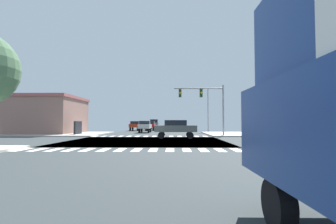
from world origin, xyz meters
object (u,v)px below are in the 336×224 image
at_px(pickup_outer_1, 154,124).
at_px(street_lamp, 206,105).
at_px(sedan_farside_2, 176,128).
at_px(sedan_middle_5, 135,125).
at_px(sedan_nearside_1, 150,125).
at_px(sedan_trailing_4, 142,124).
at_px(gas_station_sign, 326,59).
at_px(traffic_signal_mast, 204,99).
at_px(bank_building, 37,115).
at_px(sedan_leading_3, 145,126).

bearing_deg(pickup_outer_1, street_lamp, 118.03).
height_order(sedan_farside_2, sedan_middle_5, same).
bearing_deg(pickup_outer_1, sedan_nearside_1, 90.00).
xyz_separation_m(street_lamp, sedan_nearside_1, (-10.07, 8.16, -3.34)).
bearing_deg(sedan_trailing_4, pickup_outer_1, 163.73).
relative_size(gas_station_sign, sedan_middle_5, 1.77).
xyz_separation_m(traffic_signal_mast, bank_building, (-23.32, 6.01, -1.81)).
height_order(traffic_signal_mast, sedan_farside_2, traffic_signal_mast).
relative_size(bank_building, sedan_farside_2, 3.17).
distance_m(gas_station_sign, bank_building, 35.72).
bearing_deg(sedan_trailing_4, bank_building, 64.67).
bearing_deg(traffic_signal_mast, sedan_leading_3, 128.03).
xyz_separation_m(gas_station_sign, bank_building, (-28.28, 21.68, -2.57)).
relative_size(sedan_nearside_1, sedan_farside_2, 1.00).
bearing_deg(pickup_outer_1, gas_station_sign, 105.69).
bearing_deg(pickup_outer_1, sedan_leading_3, 90.00).
distance_m(sedan_nearside_1, sedan_leading_3, 9.78).
xyz_separation_m(gas_station_sign, sedan_nearside_1, (-13.08, 35.82, -4.13)).
bearing_deg(bank_building, sedan_middle_5, 48.47).
height_order(sedan_farside_2, sedan_trailing_4, same).
bearing_deg(bank_building, pickup_outer_1, 58.59).
relative_size(sedan_trailing_4, pickup_outer_1, 0.84).
bearing_deg(street_lamp, sedan_nearside_1, 140.98).
bearing_deg(sedan_middle_5, bank_building, 48.47).
xyz_separation_m(sedan_nearside_1, sedan_farside_2, (4.72, -24.01, 0.00)).
bearing_deg(pickup_outer_1, traffic_signal_mast, 104.73).
bearing_deg(sedan_nearside_1, street_lamp, 140.98).
bearing_deg(sedan_farside_2, sedan_nearside_1, -168.87).
height_order(street_lamp, sedan_leading_3, street_lamp).
height_order(traffic_signal_mast, sedan_nearside_1, traffic_signal_mast).
bearing_deg(sedan_farside_2, traffic_signal_mast, 138.53).
distance_m(sedan_leading_3, pickup_outer_1, 20.52).
height_order(street_lamp, sedan_farside_2, street_lamp).
height_order(gas_station_sign, sedan_farside_2, gas_station_sign).
height_order(gas_station_sign, pickup_outer_1, gas_station_sign).
height_order(bank_building, sedan_trailing_4, bank_building).
relative_size(street_lamp, sedan_leading_3, 1.71).
bearing_deg(sedan_leading_3, pickup_outer_1, -90.00).
height_order(street_lamp, pickup_outer_1, street_lamp).
height_order(sedan_leading_3, pickup_outer_1, pickup_outer_1).
relative_size(street_lamp, pickup_outer_1, 1.45).
height_order(sedan_farside_2, sedan_leading_3, same).
distance_m(sedan_nearside_1, pickup_outer_1, 10.75).
relative_size(sedan_leading_3, pickup_outer_1, 0.84).
bearing_deg(sedan_trailing_4, sedan_farside_2, 102.23).
distance_m(sedan_middle_5, pickup_outer_1, 11.51).
relative_size(gas_station_sign, sedan_trailing_4, 1.77).
bearing_deg(gas_station_sign, sedan_leading_3, 116.66).
xyz_separation_m(traffic_signal_mast, pickup_outer_1, (-8.12, 30.91, -3.20)).
bearing_deg(street_lamp, bank_building, -166.67).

